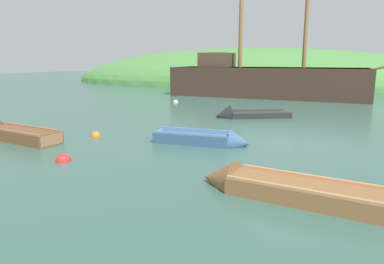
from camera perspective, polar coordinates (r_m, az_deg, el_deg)
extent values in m
plane|color=#33564C|center=(12.78, 16.02, -1.54)|extent=(120.00, 120.00, 0.00)
ellipsoid|color=#477F3D|center=(43.13, 9.55, 7.66)|extent=(46.51, 20.34, 8.21)
cube|color=#38281E|center=(27.76, 11.85, 6.96)|extent=(14.52, 4.65, 3.00)
cube|color=#997A51|center=(27.69, 11.98, 9.94)|extent=(13.94, 4.30, 0.10)
cylinder|color=olive|center=(28.47, 7.89, 19.28)|extent=(0.30, 0.30, 8.97)
cube|color=#4C3828|center=(28.79, 4.03, 11.41)|extent=(2.32, 2.90, 1.10)
cube|color=brown|center=(7.62, 17.69, -9.62)|extent=(3.24, 1.47, 0.46)
cone|color=brown|center=(8.21, 4.30, -7.55)|extent=(0.89, 1.05, 0.95)
cube|color=#AE7B4F|center=(7.69, 13.77, -7.86)|extent=(0.32, 0.93, 0.05)
cube|color=#AE7B4F|center=(7.48, 21.90, -8.93)|extent=(0.32, 0.93, 0.05)
cube|color=#AE7B4F|center=(7.96, 18.55, -6.77)|extent=(3.03, 0.55, 0.07)
cube|color=#AE7B4F|center=(7.11, 16.99, -8.87)|extent=(3.03, 0.55, 0.07)
cube|color=black|center=(17.88, 10.69, 2.59)|extent=(3.11, 2.32, 0.39)
cone|color=black|center=(17.45, 4.94, 2.54)|extent=(1.12, 1.26, 1.05)
cube|color=#3B3B3B|center=(18.32, 14.94, 2.80)|extent=(0.56, 0.94, 0.28)
cube|color=#3B3B3B|center=(17.72, 9.12, 3.02)|extent=(0.62, 0.99, 0.05)
cube|color=#3B3B3B|center=(18.01, 12.27, 3.04)|extent=(0.62, 0.99, 0.05)
cube|color=#3B3B3B|center=(18.33, 10.27, 3.55)|extent=(2.59, 1.37, 0.07)
cube|color=#3B3B3B|center=(17.36, 11.19, 3.07)|extent=(2.59, 1.37, 0.07)
cube|color=#335175|center=(12.11, 0.14, -1.22)|extent=(2.63, 1.03, 0.48)
cone|color=#335175|center=(11.72, 7.69, -1.76)|extent=(0.70, 0.89, 0.86)
cube|color=#4F75A1|center=(12.53, -5.27, -0.50)|extent=(0.16, 0.82, 0.33)
cube|color=#4F75A1|center=(11.94, 2.21, -0.53)|extent=(0.22, 0.84, 0.05)
cube|color=#4F75A1|center=(12.22, -1.87, -0.25)|extent=(0.22, 0.84, 0.05)
cube|color=#4F75A1|center=(11.67, -0.49, -0.35)|extent=(2.54, 0.21, 0.07)
cube|color=#4F75A1|center=(12.44, 0.74, 0.39)|extent=(2.54, 0.21, 0.07)
cube|color=brown|center=(13.74, -25.40, -0.74)|extent=(3.17, 1.43, 0.51)
cube|color=#8E6242|center=(12.55, -21.61, -1.15)|extent=(0.25, 0.86, 0.36)
cube|color=#8E6242|center=(14.15, -26.69, 0.27)|extent=(0.32, 0.89, 0.05)
cube|color=#8E6242|center=(13.27, -24.17, -0.17)|extent=(0.32, 0.89, 0.05)
cube|color=#8E6242|center=(13.93, -24.03, 0.73)|extent=(2.97, 0.56, 0.07)
cube|color=#8E6242|center=(13.46, -27.03, 0.11)|extent=(2.97, 0.56, 0.07)
sphere|color=orange|center=(13.71, -15.11, -0.62)|extent=(0.37, 0.37, 0.37)
sphere|color=yellow|center=(13.70, 3.86, -0.26)|extent=(0.30, 0.30, 0.30)
sphere|color=red|center=(10.63, -19.85, -4.39)|extent=(0.43, 0.43, 0.43)
sphere|color=white|center=(23.75, -2.63, 4.77)|extent=(0.33, 0.33, 0.33)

